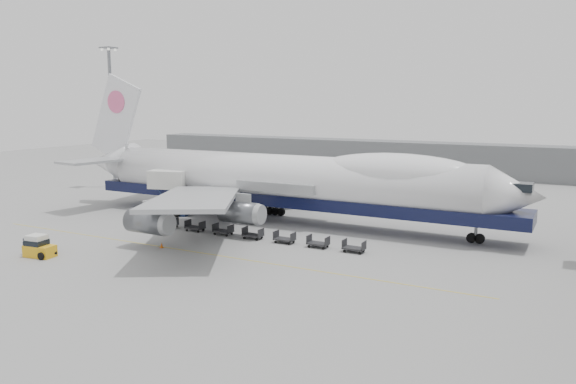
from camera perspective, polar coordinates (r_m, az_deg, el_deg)
The scene contains 16 objects.
ground at distance 64.94m, azimuth -5.83°, elevation -4.91°, with size 260.00×260.00×0.00m, color gray.
apron_line at distance 60.22m, azimuth -9.03°, elevation -6.09°, with size 60.00×0.15×0.01m, color gold.
hangar at distance 130.88m, azimuth 7.75°, elevation 3.72°, with size 110.00×8.00×7.00m, color slate.
floodlight_mast at distance 108.55m, azimuth -17.49°, elevation 7.97°, with size 2.40×2.40×25.43m.
airliner at distance 73.64m, azimuth -0.27°, elevation 1.27°, with size 67.00×55.30×19.98m.
catering_truck at distance 80.43m, azimuth -11.97°, elevation 0.19°, with size 6.20×4.94×6.25m.
baggage_tug at distance 63.16m, azimuth -24.01°, elevation -5.13°, with size 3.27×2.03×2.26m.
ground_worker at distance 64.54m, azimuth -25.16°, elevation -5.03°, with size 0.64×0.42×1.75m, color black.
traffic_cone at distance 62.87m, azimuth -12.73°, elevation -5.31°, with size 0.37×0.37×0.55m.
dolly_0 at distance 72.51m, azimuth -12.05°, elevation -3.14°, with size 2.30×1.35×1.30m.
dolly_1 at distance 69.94m, azimuth -9.42°, elevation -3.52°, with size 2.30×1.35×1.30m.
dolly_2 at distance 67.53m, azimuth -6.61°, elevation -3.91°, with size 2.30×1.35×1.30m.
dolly_3 at distance 65.29m, azimuth -3.58°, elevation -4.32°, with size 2.30×1.35×1.30m.
dolly_4 at distance 63.26m, azimuth -0.35°, elevation -4.74°, with size 2.30×1.35×1.30m.
dolly_5 at distance 61.44m, azimuth 3.08°, elevation -5.18°, with size 2.30×1.35×1.30m.
dolly_6 at distance 59.85m, azimuth 6.72°, elevation -5.61°, with size 2.30×1.35×1.30m.
Camera 1 is at (35.34, -52.16, 15.73)m, focal length 35.00 mm.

